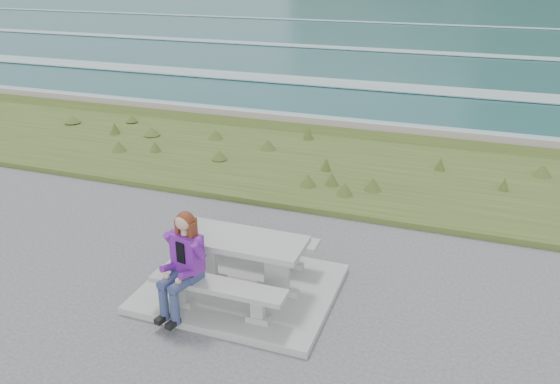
% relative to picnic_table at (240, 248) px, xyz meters
% --- Properties ---
extents(concrete_slab, '(2.60, 2.10, 0.10)m').
position_rel_picnic_table_xyz_m(concrete_slab, '(-0.00, 0.00, -0.63)').
color(concrete_slab, '#A9A9A4').
rests_on(concrete_slab, ground).
extents(picnic_table, '(1.80, 0.75, 0.75)m').
position_rel_picnic_table_xyz_m(picnic_table, '(0.00, 0.00, 0.00)').
color(picnic_table, '#A9A9A4').
rests_on(picnic_table, concrete_slab).
extents(bench_landward, '(1.80, 0.35, 0.45)m').
position_rel_picnic_table_xyz_m(bench_landward, '(0.00, -0.70, -0.23)').
color(bench_landward, '#A9A9A4').
rests_on(bench_landward, concrete_slab).
extents(bench_seaward, '(1.80, 0.35, 0.45)m').
position_rel_picnic_table_xyz_m(bench_seaward, '(0.00, 0.70, -0.23)').
color(bench_seaward, '#A9A9A4').
rests_on(bench_seaward, concrete_slab).
extents(grass_verge, '(160.00, 4.50, 0.22)m').
position_rel_picnic_table_xyz_m(grass_verge, '(-0.00, 5.00, -0.68)').
color(grass_verge, '#3C4E1D').
rests_on(grass_verge, ground).
extents(shore_drop, '(160.00, 0.80, 2.20)m').
position_rel_picnic_table_xyz_m(shore_drop, '(-0.00, 7.90, -0.68)').
color(shore_drop, brown).
rests_on(shore_drop, ground).
extents(ocean, '(1600.00, 1600.00, 0.09)m').
position_rel_picnic_table_xyz_m(ocean, '(-0.00, 25.09, -2.42)').
color(ocean, '#1F5659').
rests_on(ocean, ground).
extents(seated_woman, '(0.51, 0.73, 1.37)m').
position_rel_picnic_table_xyz_m(seated_woman, '(-0.45, -0.83, -0.08)').
color(seated_woman, navy).
rests_on(seated_woman, concrete_slab).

